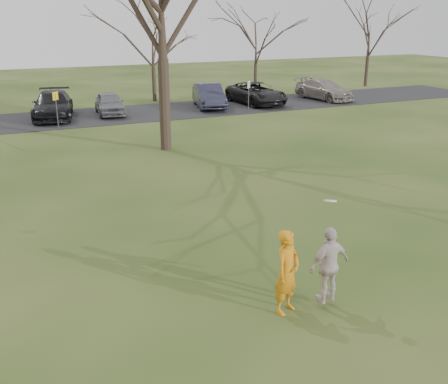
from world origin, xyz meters
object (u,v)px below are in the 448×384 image
Objects in this scene: car_5 at (209,96)px; car_6 at (256,93)px; player_defender at (287,272)px; car_7 at (324,90)px; car_4 at (110,103)px; catching_play at (329,265)px; car_3 at (53,105)px.

car_5 is 0.88× the size of car_6.
car_6 is at bearing 37.30° from player_defender.
car_7 is (9.31, -0.27, -0.07)m from car_5.
catching_play is (-1.05, -25.25, 0.27)m from car_4.
car_3 is 3.46m from car_4.
car_3 is 19.60m from car_7.
car_4 is 0.75× the size of car_6.
catching_play is at bearing -94.07° from car_5.
catching_play is (-17.18, -24.82, 0.24)m from car_7.
car_3 is at bearing -177.78° from car_4.
car_6 is (12.47, 24.85, -0.14)m from player_defender.
car_5 is at bearing 8.84° from car_3.
car_6 is (10.50, -0.19, 0.06)m from car_4.
car_4 is 16.14m from car_7.
car_7 is (19.59, -0.65, -0.07)m from car_3.
car_4 is 6.83m from car_5.
car_7 is 30.19m from catching_play.
catching_play is at bearing -117.95° from car_6.
car_5 is 3.67m from car_6.
car_5 is at bearing 4.68° from car_4.
car_6 is at bearing 65.25° from catching_play.
player_defender is at bearing 167.24° from catching_play.
car_5 is (6.83, -0.15, 0.10)m from car_4.
car_7 is 2.16× the size of catching_play.
car_4 is 0.82× the size of car_7.
car_5 is 2.07× the size of catching_play.
catching_play is (-7.88, -25.10, 0.18)m from car_5.
car_5 reaches higher than car_7.
car_6 reaches higher than car_4.
catching_play reaches higher than car_4.
car_6 is 1.09× the size of car_7.
car_3 reaches higher than car_7.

